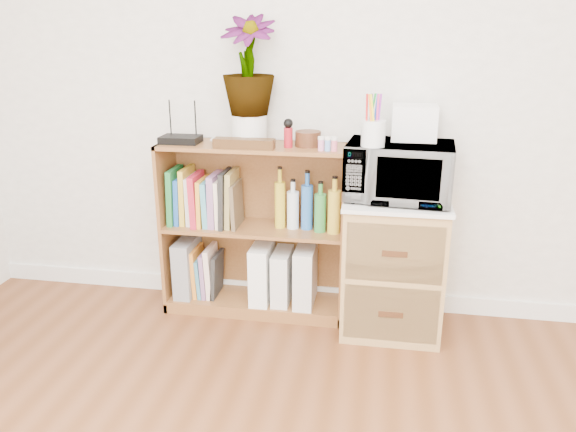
# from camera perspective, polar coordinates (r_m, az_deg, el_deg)

# --- Properties ---
(skirting_board) EXTENTS (4.00, 0.02, 0.10)m
(skirting_board) POSITION_cam_1_polar(r_m,az_deg,el_deg) (3.31, 3.26, -7.92)
(skirting_board) COLOR white
(skirting_board) RESTS_ON ground
(bookshelf) EXTENTS (1.00, 0.30, 0.95)m
(bookshelf) POSITION_cam_1_polar(r_m,az_deg,el_deg) (3.07, -3.40, -1.47)
(bookshelf) COLOR brown
(bookshelf) RESTS_ON ground
(wicker_unit) EXTENTS (0.50, 0.45, 0.70)m
(wicker_unit) POSITION_cam_1_polar(r_m,az_deg,el_deg) (2.98, 10.57, -5.04)
(wicker_unit) COLOR #9E7542
(wicker_unit) RESTS_ON ground
(microwave) EXTENTS (0.53, 0.38, 0.28)m
(microwave) POSITION_cam_1_polar(r_m,az_deg,el_deg) (2.80, 11.18, 4.48)
(microwave) COLOR silver
(microwave) RESTS_ON wicker_unit
(pen_cup) EXTENTS (0.11, 0.11, 0.12)m
(pen_cup) POSITION_cam_1_polar(r_m,az_deg,el_deg) (2.66, 8.65, 8.30)
(pen_cup) COLOR silver
(pen_cup) RESTS_ON microwave
(small_appliance) EXTENTS (0.21, 0.18, 0.17)m
(small_appliance) POSITION_cam_1_polar(r_m,az_deg,el_deg) (2.85, 12.69, 9.25)
(small_appliance) COLOR white
(small_appliance) RESTS_ON microwave
(router) EXTENTS (0.20, 0.14, 0.04)m
(router) POSITION_cam_1_polar(r_m,az_deg,el_deg) (3.03, -10.85, 7.65)
(router) COLOR black
(router) RESTS_ON bookshelf
(white_bowl) EXTENTS (0.13, 0.13, 0.03)m
(white_bowl) POSITION_cam_1_polar(r_m,az_deg,el_deg) (2.95, -6.61, 7.50)
(white_bowl) COLOR silver
(white_bowl) RESTS_ON bookshelf
(plant_pot) EXTENTS (0.18, 0.18, 0.15)m
(plant_pot) POSITION_cam_1_polar(r_m,az_deg,el_deg) (2.95, -3.93, 8.78)
(plant_pot) COLOR white
(plant_pot) RESTS_ON bookshelf
(potted_plant) EXTENTS (0.28, 0.28, 0.49)m
(potted_plant) POSITION_cam_1_polar(r_m,az_deg,el_deg) (2.92, -4.07, 15.03)
(potted_plant) COLOR #457E32
(potted_plant) RESTS_ON plant_pot
(trinket_box) EXTENTS (0.31, 0.08, 0.05)m
(trinket_box) POSITION_cam_1_polar(r_m,az_deg,el_deg) (2.85, -4.48, 7.35)
(trinket_box) COLOR #37220F
(trinket_box) RESTS_ON bookshelf
(kokeshi_doll) EXTENTS (0.04, 0.04, 0.10)m
(kokeshi_doll) POSITION_cam_1_polar(r_m,az_deg,el_deg) (2.86, 0.02, 7.96)
(kokeshi_doll) COLOR maroon
(kokeshi_doll) RESTS_ON bookshelf
(wooden_bowl) EXTENTS (0.13, 0.13, 0.08)m
(wooden_bowl) POSITION_cam_1_polar(r_m,az_deg,el_deg) (2.89, 2.04, 7.85)
(wooden_bowl) COLOR #3B2110
(wooden_bowl) RESTS_ON bookshelf
(paint_jars) EXTENTS (0.12, 0.04, 0.06)m
(paint_jars) POSITION_cam_1_polar(r_m,az_deg,el_deg) (2.79, 4.05, 7.20)
(paint_jars) COLOR pink
(paint_jars) RESTS_ON bookshelf
(file_box) EXTENTS (0.10, 0.26, 0.32)m
(file_box) POSITION_cam_1_polar(r_m,az_deg,el_deg) (3.27, -10.17, -5.04)
(file_box) COLOR gray
(file_box) RESTS_ON bookshelf
(magazine_holder_left) EXTENTS (0.10, 0.26, 0.33)m
(magazine_holder_left) POSITION_cam_1_polar(r_m,az_deg,el_deg) (3.15, -2.64, -5.70)
(magazine_holder_left) COLOR white
(magazine_holder_left) RESTS_ON bookshelf
(magazine_holder_mid) EXTENTS (0.09, 0.24, 0.30)m
(magazine_holder_mid) POSITION_cam_1_polar(r_m,az_deg,el_deg) (3.13, -0.58, -6.12)
(magazine_holder_mid) COLOR silver
(magazine_holder_mid) RESTS_ON bookshelf
(magazine_holder_right) EXTENTS (0.10, 0.26, 0.33)m
(magazine_holder_right) POSITION_cam_1_polar(r_m,az_deg,el_deg) (3.11, 1.78, -6.02)
(magazine_holder_right) COLOR silver
(magazine_holder_right) RESTS_ON bookshelf
(cookbooks) EXTENTS (0.38, 0.20, 0.31)m
(cookbooks) POSITION_cam_1_polar(r_m,az_deg,el_deg) (3.09, -8.41, 1.72)
(cookbooks) COLOR #1F7535
(cookbooks) RESTS_ON bookshelf
(liquor_bottles) EXTENTS (0.43, 0.07, 0.32)m
(liquor_bottles) POSITION_cam_1_polar(r_m,az_deg,el_deg) (2.96, 2.65, 1.24)
(liquor_bottles) COLOR gold
(liquor_bottles) RESTS_ON bookshelf
(lower_books) EXTENTS (0.15, 0.19, 0.29)m
(lower_books) POSITION_cam_1_polar(r_m,az_deg,el_deg) (3.25, -8.16, -5.68)
(lower_books) COLOR orange
(lower_books) RESTS_ON bookshelf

